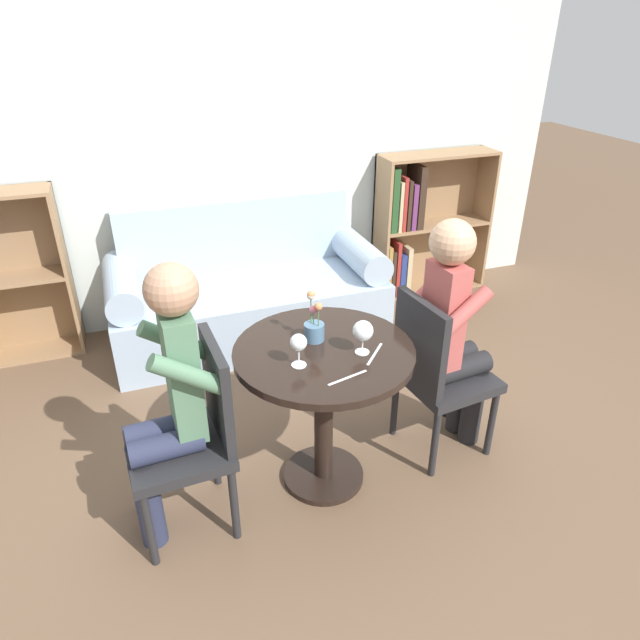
{
  "coord_description": "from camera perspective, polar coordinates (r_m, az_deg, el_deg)",
  "views": [
    {
      "loc": [
        -0.75,
        -2.0,
        2.07
      ],
      "look_at": [
        0.0,
        0.05,
        0.87
      ],
      "focal_mm": 32.0,
      "sensor_mm": 36.0,
      "label": 1
    }
  ],
  "objects": [
    {
      "name": "flower_vase",
      "position": [
        2.54,
        -0.61,
        -0.55
      ],
      "size": [
        0.09,
        0.09,
        0.23
      ],
      "color": "slate",
      "rests_on": "round_table"
    },
    {
      "name": "chair_right",
      "position": [
        2.9,
        11.54,
        -4.91
      ],
      "size": [
        0.46,
        0.46,
        0.9
      ],
      "rotation": [
        0.0,
        0.0,
        1.68
      ],
      "color": "#232326",
      "rests_on": "ground_plane"
    },
    {
      "name": "person_left",
      "position": [
        2.4,
        -14.99,
        -7.89
      ],
      "size": [
        0.43,
        0.35,
        1.27
      ],
      "rotation": [
        0.0,
        0.0,
        -1.52
      ],
      "color": "#282D47",
      "rests_on": "ground_plane"
    },
    {
      "name": "back_wall",
      "position": [
        4.1,
        -9.67,
        18.22
      ],
      "size": [
        5.2,
        0.05,
        2.7
      ],
      "color": "silver",
      "rests_on": "ground_plane"
    },
    {
      "name": "knife_left_setting",
      "position": [
        2.32,
        2.77,
        -5.79
      ],
      "size": [
        0.19,
        0.05,
        0.0
      ],
      "color": "silver",
      "rests_on": "round_table"
    },
    {
      "name": "chair_left",
      "position": [
        2.52,
        -12.5,
        -10.8
      ],
      "size": [
        0.44,
        0.44,
        0.9
      ],
      "rotation": [
        0.0,
        0.0,
        -1.52
      ],
      "color": "#232326",
      "rests_on": "ground_plane"
    },
    {
      "name": "round_table",
      "position": [
        2.61,
        0.38,
        -6.34
      ],
      "size": [
        0.81,
        0.81,
        0.75
      ],
      "color": "black",
      "rests_on": "ground_plane"
    },
    {
      "name": "person_right",
      "position": [
        2.85,
        13.22,
        -1.25
      ],
      "size": [
        0.44,
        0.37,
        1.27
      ],
      "rotation": [
        0.0,
        0.0,
        1.68
      ],
      "color": "black",
      "rests_on": "ground_plane"
    },
    {
      "name": "ground_plane",
      "position": [
        2.97,
        0.34,
        -15.39
      ],
      "size": [
        16.0,
        16.0,
        0.0
      ],
      "primitive_type": "plane",
      "color": "brown"
    },
    {
      "name": "couch",
      "position": [
        4.03,
        -7.28,
        2.55
      ],
      "size": [
        1.84,
        0.8,
        0.92
      ],
      "color": "#9EB2C6",
      "rests_on": "ground_plane"
    },
    {
      "name": "wine_glass_left",
      "position": [
        2.34,
        -2.17,
        -2.38
      ],
      "size": [
        0.07,
        0.07,
        0.15
      ],
      "color": "white",
      "rests_on": "round_table"
    },
    {
      "name": "fork_left_setting",
      "position": [
        2.48,
        5.49,
        -3.4
      ],
      "size": [
        0.14,
        0.15,
        0.0
      ],
      "color": "silver",
      "rests_on": "round_table"
    },
    {
      "name": "wine_glass_right",
      "position": [
        2.44,
        4.32,
        -1.18
      ],
      "size": [
        0.09,
        0.09,
        0.15
      ],
      "color": "white",
      "rests_on": "round_table"
    },
    {
      "name": "bookshelf_right",
      "position": [
        4.66,
        9.62,
        9.32
      ],
      "size": [
        0.93,
        0.28,
        1.12
      ],
      "color": "#93704C",
      "rests_on": "ground_plane"
    }
  ]
}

